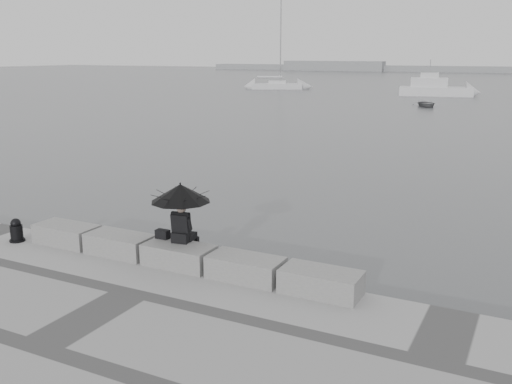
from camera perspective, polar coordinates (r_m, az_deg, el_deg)
The scene contains 13 objects.
ground at distance 13.65m, azimuth -6.52°, elevation -8.71°, with size 360.00×360.00×0.00m, color #4E5154.
stone_block_far_left at distance 15.14m, azimuth -18.40°, elevation -4.04°, with size 1.60×0.80×0.50m, color slate.
stone_block_left at distance 14.03m, azimuth -13.46°, elevation -5.12°, with size 1.60×0.80×0.50m, color slate.
stone_block_centre at distance 13.04m, azimuth -7.70°, elevation -6.32°, with size 1.60×0.80×0.50m, color slate.
stone_block_right at distance 12.20m, azimuth -1.04°, elevation -7.62°, with size 1.60×0.80×0.50m, color slate.
stone_block_far_right at distance 11.56m, azimuth 6.52°, elevation -8.96°, with size 1.60×0.80×0.50m, color slate.
seated_person at distance 12.87m, azimuth -7.56°, elevation -0.59°, with size 1.36×1.36×1.39m.
bag at distance 13.43m, azimuth -9.32°, elevation -4.18°, with size 0.32×0.18×0.21m, color black.
mooring_bollard at distance 15.77m, azimuth -22.83°, elevation -3.70°, with size 0.39×0.39×0.61m.
distant_landmass at distance 165.75m, azimuth 22.08°, elevation 11.30°, with size 180.00×8.00×2.80m.
sailboat_left at distance 85.01m, azimuth 2.13°, elevation 10.61°, with size 7.59×5.23×12.90m.
motor_cruiser at distance 74.62m, azimuth 17.56°, elevation 9.84°, with size 9.03×4.39×4.50m.
dinghy at distance 59.24m, azimuth 16.67°, elevation 8.44°, with size 3.29×1.39×0.56m, color gray.
Camera 1 is at (7.03, -10.48, 5.20)m, focal length 40.00 mm.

